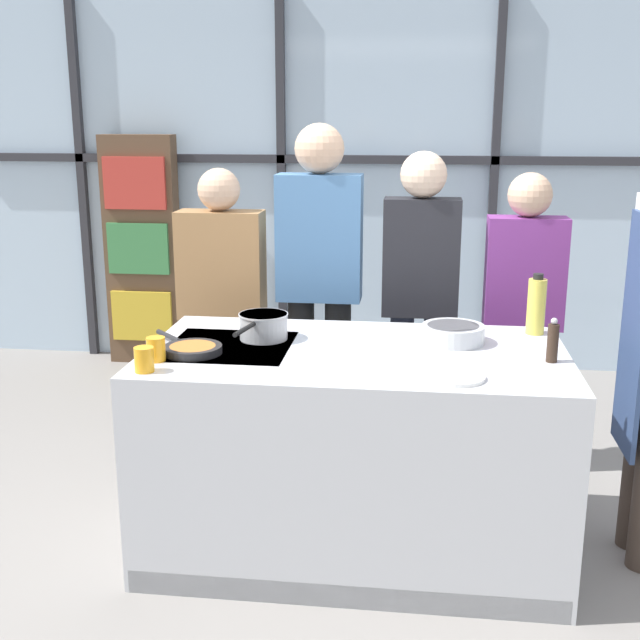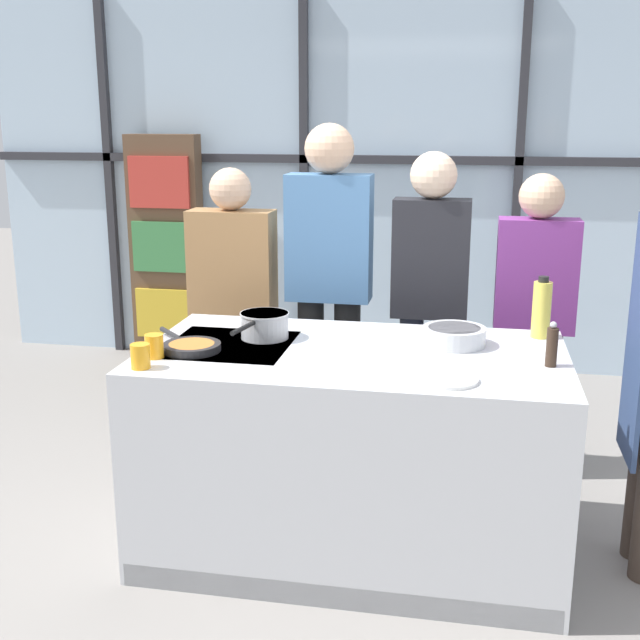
{
  "view_description": "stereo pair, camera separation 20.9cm",
  "coord_description": "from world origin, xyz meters",
  "px_view_note": "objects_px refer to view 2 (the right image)",
  "views": [
    {
      "loc": [
        0.25,
        -3.2,
        1.86
      ],
      "look_at": [
        -0.16,
        0.1,
        1.0
      ],
      "focal_mm": 45.0,
      "sensor_mm": 36.0,
      "label": 1
    },
    {
      "loc": [
        0.46,
        -3.17,
        1.86
      ],
      "look_at": [
        -0.16,
        0.1,
        1.0
      ],
      "focal_mm": 45.0,
      "sensor_mm": 36.0,
      "label": 2
    }
  ],
  "objects_px": {
    "spectator_far_right": "(534,309)",
    "white_plate": "(447,379)",
    "spectator_far_left": "(233,298)",
    "spectator_center_right": "(430,291)",
    "spectator_center_left": "(329,274)",
    "pepper_grinder": "(552,346)",
    "frying_pan": "(191,346)",
    "saucepan": "(264,325)",
    "mixing_bowl": "(454,335)",
    "oil_bottle": "(542,309)",
    "juice_glass_near": "(140,356)",
    "juice_glass_far": "(154,346)"
  },
  "relations": [
    {
      "from": "spectator_far_right",
      "to": "white_plate",
      "type": "relative_size",
      "value": 6.82
    },
    {
      "from": "spectator_far_left",
      "to": "spectator_center_right",
      "type": "distance_m",
      "value": 1.06
    },
    {
      "from": "spectator_center_left",
      "to": "spectator_center_right",
      "type": "xyz_separation_m",
      "value": [
        0.53,
        0.0,
        -0.07
      ]
    },
    {
      "from": "spectator_far_left",
      "to": "spectator_center_left",
      "type": "height_order",
      "value": "spectator_center_left"
    },
    {
      "from": "white_plate",
      "to": "pepper_grinder",
      "type": "relative_size",
      "value": 1.28
    },
    {
      "from": "spectator_far_left",
      "to": "spectator_far_right",
      "type": "bearing_deg",
      "value": -180.0
    },
    {
      "from": "frying_pan",
      "to": "saucepan",
      "type": "distance_m",
      "value": 0.35
    },
    {
      "from": "spectator_center_left",
      "to": "frying_pan",
      "type": "relative_size",
      "value": 5.11
    },
    {
      "from": "spectator_center_left",
      "to": "mixing_bowl",
      "type": "distance_m",
      "value": 1.0
    },
    {
      "from": "oil_bottle",
      "to": "spectator_center_left",
      "type": "bearing_deg",
      "value": 152.74
    },
    {
      "from": "frying_pan",
      "to": "mixing_bowl",
      "type": "height_order",
      "value": "mixing_bowl"
    },
    {
      "from": "spectator_far_right",
      "to": "juice_glass_near",
      "type": "relative_size",
      "value": 16.25
    },
    {
      "from": "mixing_bowl",
      "to": "juice_glass_far",
      "type": "xyz_separation_m",
      "value": [
        -1.19,
        -0.41,
        0.01
      ]
    },
    {
      "from": "oil_bottle",
      "to": "saucepan",
      "type": "bearing_deg",
      "value": -168.67
    },
    {
      "from": "spectator_center_right",
      "to": "juice_glass_far",
      "type": "bearing_deg",
      "value": 47.64
    },
    {
      "from": "pepper_grinder",
      "to": "spectator_center_left",
      "type": "bearing_deg",
      "value": 137.57
    },
    {
      "from": "saucepan",
      "to": "mixing_bowl",
      "type": "bearing_deg",
      "value": 3.33
    },
    {
      "from": "white_plate",
      "to": "juice_glass_near",
      "type": "distance_m",
      "value": 1.18
    },
    {
      "from": "spectator_center_left",
      "to": "juice_glass_far",
      "type": "xyz_separation_m",
      "value": [
        -0.51,
        -1.14,
        -0.1
      ]
    },
    {
      "from": "frying_pan",
      "to": "pepper_grinder",
      "type": "xyz_separation_m",
      "value": [
        1.46,
        0.05,
        0.06
      ]
    },
    {
      "from": "frying_pan",
      "to": "juice_glass_far",
      "type": "height_order",
      "value": "juice_glass_far"
    },
    {
      "from": "spectator_far_right",
      "to": "saucepan",
      "type": "relative_size",
      "value": 3.99
    },
    {
      "from": "spectator_far_left",
      "to": "oil_bottle",
      "type": "xyz_separation_m",
      "value": [
        1.57,
        -0.54,
        0.14
      ]
    },
    {
      "from": "frying_pan",
      "to": "spectator_center_right",
      "type": "bearing_deg",
      "value": 47.44
    },
    {
      "from": "saucepan",
      "to": "pepper_grinder",
      "type": "relative_size",
      "value": 2.19
    },
    {
      "from": "pepper_grinder",
      "to": "frying_pan",
      "type": "bearing_deg",
      "value": -177.86
    },
    {
      "from": "pepper_grinder",
      "to": "juice_glass_near",
      "type": "distance_m",
      "value": 1.6
    },
    {
      "from": "mixing_bowl",
      "to": "juice_glass_far",
      "type": "relative_size",
      "value": 2.79
    },
    {
      "from": "juice_glass_near",
      "to": "spectator_center_right",
      "type": "bearing_deg",
      "value": 50.91
    },
    {
      "from": "saucepan",
      "to": "pepper_grinder",
      "type": "xyz_separation_m",
      "value": [
        1.2,
        -0.19,
        0.02
      ]
    },
    {
      "from": "spectator_center_left",
      "to": "white_plate",
      "type": "xyz_separation_m",
      "value": [
        0.66,
        -1.22,
        -0.14
      ]
    },
    {
      "from": "spectator_far_left",
      "to": "spectator_center_left",
      "type": "xyz_separation_m",
      "value": [
        0.53,
        0.0,
        0.16
      ]
    },
    {
      "from": "frying_pan",
      "to": "saucepan",
      "type": "relative_size",
      "value": 0.9
    },
    {
      "from": "mixing_bowl",
      "to": "pepper_grinder",
      "type": "distance_m",
      "value": 0.45
    },
    {
      "from": "frying_pan",
      "to": "juice_glass_far",
      "type": "distance_m",
      "value": 0.17
    },
    {
      "from": "juice_glass_far",
      "to": "frying_pan",
      "type": "bearing_deg",
      "value": 49.28
    },
    {
      "from": "spectator_center_right",
      "to": "spectator_far_right",
      "type": "height_order",
      "value": "spectator_center_right"
    },
    {
      "from": "frying_pan",
      "to": "oil_bottle",
      "type": "relative_size",
      "value": 1.3
    },
    {
      "from": "juice_glass_far",
      "to": "spectator_center_left",
      "type": "bearing_deg",
      "value": 65.74
    },
    {
      "from": "spectator_center_left",
      "to": "pepper_grinder",
      "type": "height_order",
      "value": "spectator_center_left"
    },
    {
      "from": "spectator_center_right",
      "to": "juice_glass_far",
      "type": "xyz_separation_m",
      "value": [
        -1.04,
        -1.14,
        -0.03
      ]
    },
    {
      "from": "spectator_center_left",
      "to": "pepper_grinder",
      "type": "distance_m",
      "value": 1.43
    },
    {
      "from": "spectator_center_right",
      "to": "juice_glass_far",
      "type": "distance_m",
      "value": 1.55
    },
    {
      "from": "saucepan",
      "to": "juice_glass_near",
      "type": "relative_size",
      "value": 4.07
    },
    {
      "from": "spectator_far_left",
      "to": "oil_bottle",
      "type": "relative_size",
      "value": 5.8
    },
    {
      "from": "saucepan",
      "to": "juice_glass_far",
      "type": "distance_m",
      "value": 0.52
    },
    {
      "from": "saucepan",
      "to": "juice_glass_near",
      "type": "bearing_deg",
      "value": -125.7
    },
    {
      "from": "spectator_center_left",
      "to": "spectator_far_right",
      "type": "xyz_separation_m",
      "value": [
        1.05,
        -0.0,
        -0.14
      ]
    },
    {
      "from": "frying_pan",
      "to": "white_plate",
      "type": "bearing_deg",
      "value": -10.64
    },
    {
      "from": "spectator_far_right",
      "to": "spectator_far_left",
      "type": "bearing_deg",
      "value": 0.0
    }
  ]
}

